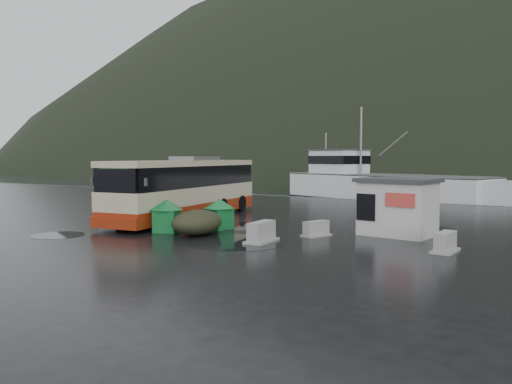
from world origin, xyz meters
The scene contains 14 objects.
ground centered at (0.00, 0.00, 0.00)m, with size 160.00×160.00×0.00m, color black.
harbor_water centered at (0.00, 110.00, 0.00)m, with size 300.00×180.00×0.02m, color black.
quay_edge centered at (0.00, 20.00, 0.00)m, with size 160.00×0.60×1.50m, color #999993.
coach_bus centered at (-3.16, 1.96, 0.00)m, with size 3.26×13.17×3.73m, color #C1B692, non-canonical shape.
white_van centered at (-5.98, 1.62, 0.00)m, with size 2.18×6.34×2.65m, color silver, non-canonical shape.
waste_bin_left centered at (-0.44, -2.80, 0.00)m, with size 1.14×1.14×1.59m, color #147131, non-canonical shape.
waste_bin_right centered at (1.16, -0.64, 0.00)m, with size 1.11×1.11×1.55m, color #147131, non-canonical shape.
dome_tent centered at (1.35, -2.69, 0.00)m, with size 2.13×2.98×1.17m, color #2B2D1B, non-canonical shape.
ticket_kiosk centered at (9.44, 2.11, 0.00)m, with size 3.42×2.59×2.68m, color silver, non-canonical shape.
jersey_barrier_a centered at (5.01, -2.88, 0.00)m, with size 0.89×1.78×0.89m, color #999993, non-canonical shape.
jersey_barrier_b centered at (6.33, -0.15, 0.00)m, with size 0.71×1.41×0.71m, color #999993, non-canonical shape.
jersey_barrier_c centered at (12.21, -1.05, 0.00)m, with size 0.78×1.55×0.78m, color #999993, non-canonical shape.
fishing_trawler centered at (0.52, 28.53, 0.00)m, with size 25.74×5.64×10.30m, color silver, non-canonical shape.
puddles centered at (3.59, -0.96, 0.01)m, with size 16.72×13.99×0.01m.
Camera 1 is at (16.02, -21.08, 3.65)m, focal length 35.00 mm.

